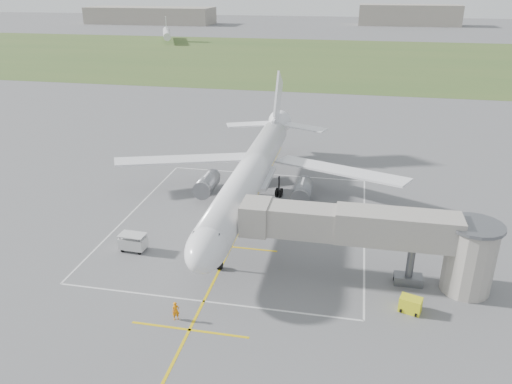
% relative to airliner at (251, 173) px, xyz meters
% --- Properties ---
extents(ground, '(700.00, 700.00, 0.00)m').
position_rel_airliner_xyz_m(ground, '(0.00, -0.75, -4.39)').
color(ground, '#535356').
rests_on(ground, ground).
extents(grass_strip, '(700.00, 120.00, 0.02)m').
position_rel_airliner_xyz_m(grass_strip, '(0.00, 129.25, -4.38)').
color(grass_strip, '#3A5525').
rests_on(grass_strip, ground).
extents(apron_markings, '(28.20, 60.00, 0.01)m').
position_rel_airliner_xyz_m(apron_markings, '(0.00, -6.57, -4.38)').
color(apron_markings, gold).
rests_on(apron_markings, ground).
extents(airliner, '(38.93, 46.75, 13.52)m').
position_rel_airliner_xyz_m(airliner, '(0.00, 0.00, 0.00)').
color(airliner, silver).
rests_on(airliner, ground).
extents(jet_bridge, '(23.40, 5.00, 7.20)m').
position_rel_airliner_xyz_m(jet_bridge, '(15.72, -14.25, 0.35)').
color(jet_bridge, gray).
rests_on(jet_bridge, ground).
extents(gpu_unit, '(2.09, 1.72, 1.36)m').
position_rel_airliner_xyz_m(gpu_unit, '(17.84, -18.63, -3.72)').
color(gpu_unit, yellow).
rests_on(gpu_unit, ground).
extents(baggage_cart, '(2.80, 1.77, 1.89)m').
position_rel_airliner_xyz_m(baggage_cart, '(-9.89, -13.49, -3.42)').
color(baggage_cart, silver).
rests_on(baggage_cart, ground).
extents(ramp_worker_nose, '(0.73, 0.65, 1.68)m').
position_rel_airliner_xyz_m(ramp_worker_nose, '(-1.52, -23.64, -3.55)').
color(ramp_worker_nose, orange).
rests_on(ramp_worker_nose, ground).
extents(ramp_worker_wing, '(1.03, 0.94, 1.72)m').
position_rel_airliner_xyz_m(ramp_worker_wing, '(-3.94, -2.45, -3.53)').
color(ramp_worker_wing, orange).
rests_on(ramp_worker_wing, ground).
extents(distant_hangars, '(345.00, 49.00, 12.00)m').
position_rel_airliner_xyz_m(distant_hangars, '(-16.15, 264.44, 0.78)').
color(distant_hangars, gray).
rests_on(distant_hangars, ground).
extents(distant_aircraft, '(193.99, 42.90, 8.85)m').
position_rel_airliner_xyz_m(distant_aircraft, '(14.65, 174.67, -0.80)').
color(distant_aircraft, silver).
rests_on(distant_aircraft, ground).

